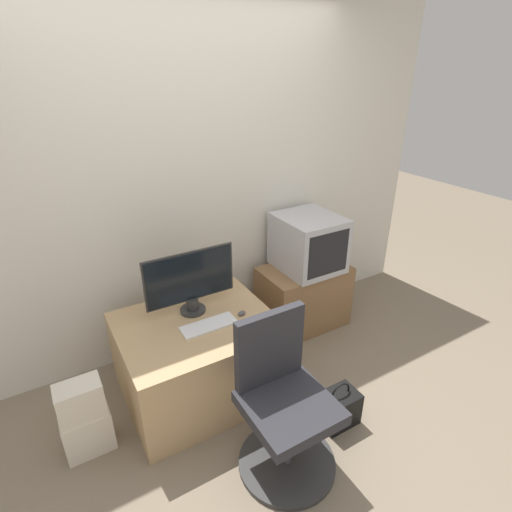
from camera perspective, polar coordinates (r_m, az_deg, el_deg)
ground_plane at (r=2.67m, az=4.14°, el=-25.58°), size 12.00×12.00×0.00m
wall_back at (r=2.95m, az=-9.88°, el=10.02°), size 4.40×0.05×2.60m
desk at (r=2.82m, az=-8.16°, el=-14.09°), size 0.99×0.82×0.57m
side_stand at (r=3.48m, az=6.75°, el=-5.75°), size 0.72×0.46×0.55m
main_monitor at (r=2.64m, az=-9.35°, el=-3.52°), size 0.61×0.17×0.44m
keyboard at (r=2.60m, az=-6.77°, el=-9.79°), size 0.36×0.14×0.01m
mouse at (r=2.68m, az=-2.05°, el=-8.17°), size 0.05×0.03×0.03m
crt_tv at (r=3.26m, az=7.49°, el=1.90°), size 0.47×0.51×0.45m
office_chair at (r=2.34m, az=3.93°, el=-20.84°), size 0.56×0.56×0.92m
cardboard_box_lower at (r=2.75m, az=-22.87°, el=-22.08°), size 0.27×0.17×0.27m
cardboard_box_upper at (r=2.58m, az=-23.84°, el=-18.36°), size 0.25×0.16×0.22m
handbag at (r=2.75m, az=11.71°, el=-20.47°), size 0.24×0.18×0.32m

